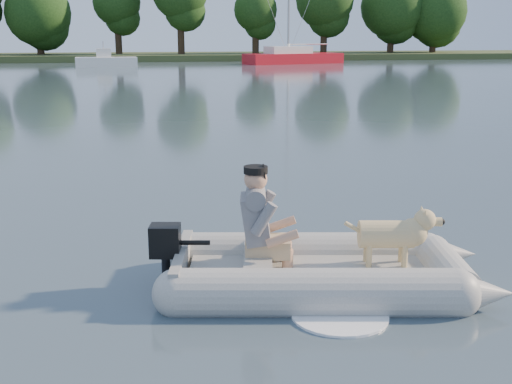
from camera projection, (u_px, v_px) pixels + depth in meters
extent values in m
plane|color=slate|center=(277.00, 318.00, 6.14)|extent=(160.00, 160.00, 0.00)
cube|color=#47512D|center=(144.00, 57.00, 65.18)|extent=(160.00, 12.00, 0.70)
cylinder|color=#332316|center=(40.00, 45.00, 62.44)|extent=(0.70, 0.70, 2.94)
sphere|color=#254D19|center=(38.00, 13.00, 61.71)|extent=(6.27, 6.27, 6.27)
cylinder|color=#332316|center=(119.00, 41.00, 64.31)|extent=(0.70, 0.70, 3.67)
sphere|color=#254D19|center=(117.00, 2.00, 63.40)|extent=(4.69, 4.69, 4.69)
cylinder|color=#332316|center=(181.00, 38.00, 63.63)|extent=(0.70, 0.70, 4.29)
cylinder|color=#332316|center=(256.00, 43.00, 65.41)|extent=(0.70, 0.70, 3.21)
sphere|color=#254D19|center=(256.00, 10.00, 64.61)|extent=(4.41, 4.41, 4.41)
cylinder|color=#332316|center=(324.00, 40.00, 67.26)|extent=(0.70, 0.70, 3.94)
cylinder|color=#332316|center=(391.00, 41.00, 68.94)|extent=(0.70, 0.70, 3.52)
sphere|color=#254D19|center=(392.00, 7.00, 68.07)|extent=(6.68, 6.68, 6.68)
cylinder|color=#332316|center=(433.00, 43.00, 69.63)|extent=(0.70, 0.70, 3.21)
sphere|color=#254D19|center=(435.00, 11.00, 68.83)|extent=(6.79, 6.79, 6.79)
cube|color=red|center=(294.00, 60.00, 56.83)|extent=(9.31, 5.05, 1.11)
cube|color=white|center=(288.00, 50.00, 56.38)|extent=(4.30, 3.01, 0.67)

